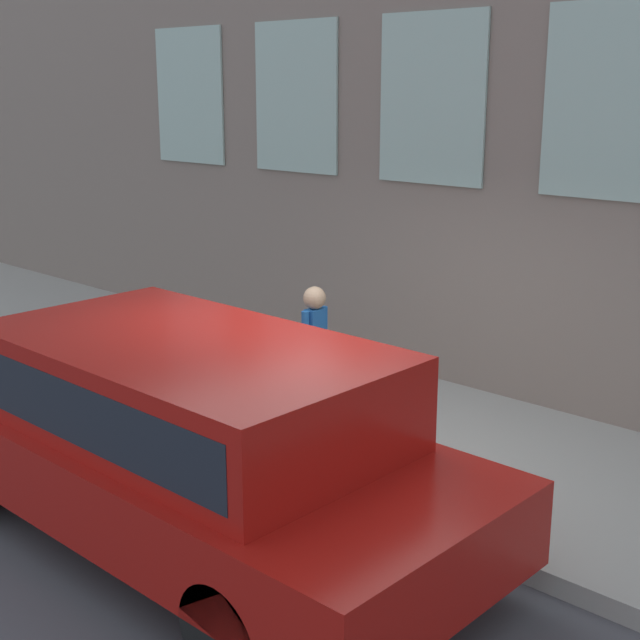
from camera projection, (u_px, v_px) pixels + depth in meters
name	position (u px, v px, depth m)	size (l,w,h in m)	color
ground_plane	(316.00, 497.00, 7.41)	(80.00, 80.00, 0.00)	#47474C
sidewalk	(418.00, 440.00, 8.39)	(2.84, 60.00, 0.16)	#9E9B93
fire_hydrant	(326.00, 414.00, 7.78)	(0.36, 0.47, 0.74)	gold
person	(315.00, 342.00, 8.43)	(0.33, 0.21, 1.34)	#726651
parked_truck_red_near	(183.00, 425.00, 6.51)	(2.01, 5.03, 1.58)	black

